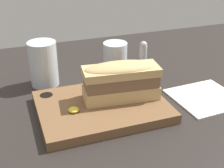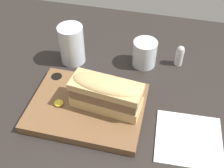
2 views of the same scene
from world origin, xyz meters
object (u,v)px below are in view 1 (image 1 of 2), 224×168
(water_glass, at_px, (44,67))
(salt_shaker, at_px, (143,51))
(serving_board, at_px, (101,107))
(napkin, at_px, (205,98))
(sandwich, at_px, (121,79))
(wine_glass, at_px, (115,57))

(water_glass, xyz_separation_m, salt_shaker, (0.32, 0.06, -0.02))
(serving_board, height_order, water_glass, water_glass)
(serving_board, height_order, napkin, serving_board)
(sandwich, distance_m, napkin, 0.23)
(water_glass, xyz_separation_m, napkin, (0.37, -0.22, -0.05))
(water_glass, distance_m, wine_glass, 0.22)
(serving_board, relative_size, sandwich, 1.61)
(sandwich, height_order, napkin, sandwich)
(water_glass, distance_m, napkin, 0.43)
(serving_board, xyz_separation_m, wine_glass, (0.12, 0.22, 0.02))
(serving_board, distance_m, napkin, 0.27)
(wine_glass, bearing_deg, salt_shaker, 12.75)
(sandwich, xyz_separation_m, salt_shaker, (0.17, 0.24, -0.04))
(napkin, xyz_separation_m, salt_shaker, (-0.05, 0.28, 0.03))
(napkin, distance_m, salt_shaker, 0.28)
(serving_board, bearing_deg, napkin, -7.18)
(serving_board, relative_size, napkin, 1.77)
(serving_board, distance_m, water_glass, 0.22)
(napkin, bearing_deg, serving_board, 172.82)
(serving_board, relative_size, wine_glass, 3.58)
(salt_shaker, bearing_deg, sandwich, -125.52)
(sandwich, distance_m, water_glass, 0.24)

